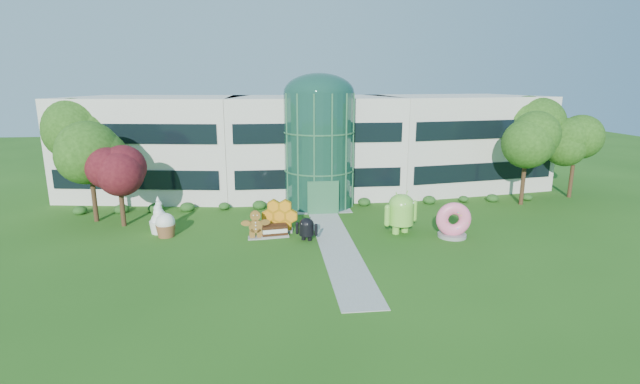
{
  "coord_description": "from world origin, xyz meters",
  "views": [
    {
      "loc": [
        -4.51,
        -27.78,
        10.74
      ],
      "look_at": [
        -0.6,
        6.0,
        2.6
      ],
      "focal_mm": 26.0,
      "sensor_mm": 36.0,
      "label": 1
    }
  ],
  "objects_px": {
    "android_green": "(401,210)",
    "android_black": "(307,227)",
    "donut": "(453,219)",
    "gingerbread": "(256,224)"
  },
  "relations": [
    {
      "from": "android_green",
      "to": "gingerbread",
      "type": "relative_size",
      "value": 1.53
    },
    {
      "from": "android_green",
      "to": "android_black",
      "type": "relative_size",
      "value": 1.82
    },
    {
      "from": "android_green",
      "to": "android_black",
      "type": "xyz_separation_m",
      "value": [
        -6.92,
        -0.84,
        -0.77
      ]
    },
    {
      "from": "android_green",
      "to": "donut",
      "type": "height_order",
      "value": "android_green"
    },
    {
      "from": "gingerbread",
      "to": "android_black",
      "type": "bearing_deg",
      "value": -14.62
    },
    {
      "from": "android_black",
      "to": "donut",
      "type": "relative_size",
      "value": 0.73
    },
    {
      "from": "android_green",
      "to": "android_black",
      "type": "height_order",
      "value": "android_green"
    },
    {
      "from": "donut",
      "to": "gingerbread",
      "type": "bearing_deg",
      "value": -176.99
    },
    {
      "from": "android_black",
      "to": "donut",
      "type": "bearing_deg",
      "value": 20.44
    },
    {
      "from": "android_green",
      "to": "android_black",
      "type": "bearing_deg",
      "value": 163.94
    }
  ]
}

